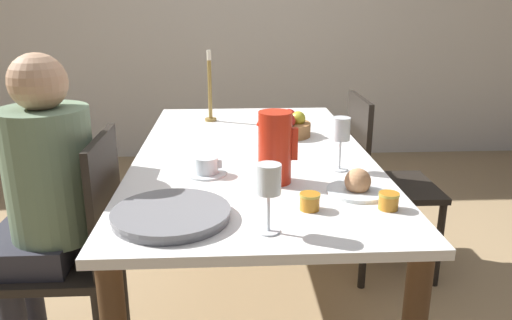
% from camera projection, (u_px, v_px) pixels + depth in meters
% --- Properties ---
extents(ground_plane, '(20.00, 20.00, 0.00)m').
position_uv_depth(ground_plane, '(253.00, 310.00, 2.29)').
color(ground_plane, tan).
extents(wall_back, '(10.00, 0.06, 2.60)m').
position_uv_depth(wall_back, '(239.00, 7.00, 4.22)').
color(wall_back, silver).
rests_on(wall_back, ground_plane).
extents(dining_table, '(0.94, 1.75, 0.76)m').
position_uv_depth(dining_table, '(253.00, 175.00, 2.09)').
color(dining_table, white).
rests_on(dining_table, ground_plane).
extents(chair_person_side, '(0.42, 0.42, 0.92)m').
position_uv_depth(chair_person_side, '(75.00, 250.00, 1.80)').
color(chair_person_side, black).
rests_on(chair_person_side, ground_plane).
extents(chair_opposite, '(0.42, 0.42, 0.92)m').
position_uv_depth(chair_opposite, '(380.00, 180.00, 2.51)').
color(chair_opposite, black).
rests_on(chair_opposite, ground_plane).
extents(person_seated, '(0.39, 0.41, 1.20)m').
position_uv_depth(person_seated, '(43.00, 194.00, 1.73)').
color(person_seated, '#33333D').
rests_on(person_seated, ground_plane).
extents(red_pitcher, '(0.14, 0.11, 0.25)m').
position_uv_depth(red_pitcher, '(275.00, 147.00, 1.68)').
color(red_pitcher, red).
rests_on(red_pitcher, dining_table).
extents(wine_glass_water, '(0.07, 0.07, 0.20)m').
position_uv_depth(wine_glass_water, '(341.00, 131.00, 1.80)').
color(wine_glass_water, white).
rests_on(wine_glass_water, dining_table).
extents(wine_glass_juice, '(0.07, 0.07, 0.19)m').
position_uv_depth(wine_glass_juice, '(269.00, 183.00, 1.31)').
color(wine_glass_juice, white).
rests_on(wine_glass_juice, dining_table).
extents(teacup_near_person, '(0.15, 0.15, 0.07)m').
position_uv_depth(teacup_near_person, '(206.00, 167.00, 1.78)').
color(teacup_near_person, silver).
rests_on(teacup_near_person, dining_table).
extents(serving_tray, '(0.34, 0.34, 0.03)m').
position_uv_depth(serving_tray, '(171.00, 214.00, 1.42)').
color(serving_tray, gray).
rests_on(serving_tray, dining_table).
extents(bread_plate, '(0.20, 0.20, 0.09)m').
position_uv_depth(bread_plate, '(357.00, 186.00, 1.61)').
color(bread_plate, silver).
rests_on(bread_plate, dining_table).
extents(jam_jar_amber, '(0.06, 0.06, 0.05)m').
position_uv_depth(jam_jar_amber, '(389.00, 200.00, 1.49)').
color(jam_jar_amber, '#C67A1E').
rests_on(jam_jar_amber, dining_table).
extents(jam_jar_red, '(0.06, 0.06, 0.05)m').
position_uv_depth(jam_jar_red, '(310.00, 201.00, 1.48)').
color(jam_jar_red, '#C67A1E').
rests_on(jam_jar_red, dining_table).
extents(fruit_bowl, '(0.21, 0.21, 0.12)m').
position_uv_depth(fruit_bowl, '(288.00, 126.00, 2.29)').
color(fruit_bowl, '#9E6B3D').
rests_on(fruit_bowl, dining_table).
extents(candlestick_tall, '(0.06, 0.06, 0.36)m').
position_uv_depth(candlestick_tall, '(210.00, 93.00, 2.55)').
color(candlestick_tall, olive).
rests_on(candlestick_tall, dining_table).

